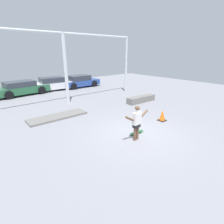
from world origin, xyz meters
name	(u,v)px	position (x,y,z in m)	size (l,w,h in m)	color
ground_plane	(138,134)	(0.00, 0.00, 0.00)	(36.00, 36.00, 0.00)	gray
skateboarder	(137,121)	(-0.50, -0.34, 0.89)	(1.41, 0.21, 1.61)	brown
skateboard	(137,132)	(0.01, 0.05, 0.06)	(0.76, 0.29, 0.08)	#338C4C
grind_box	(141,99)	(4.49, 3.67, 0.23)	(2.57, 0.63, 0.47)	slate
manual_pad	(58,117)	(-2.01, 4.63, 0.06)	(3.49, 1.08, 0.12)	slate
canopy_support_left	(18,61)	(-3.13, 7.21, 3.24)	(6.40, 0.20, 5.09)	silver
canopy_support_right	(100,59)	(3.13, 7.21, 3.24)	(6.40, 0.20, 5.09)	silver
parked_car_green	(22,88)	(-2.02, 12.30, 0.63)	(4.64, 2.18, 1.28)	#28603D
parked_car_white	(54,84)	(1.09, 12.57, 0.66)	(4.32, 2.17, 1.34)	white
parked_car_blue	(80,81)	(4.02, 12.26, 0.64)	(4.24, 1.87, 1.31)	#284793
traffic_cone	(162,115)	(2.40, 0.27, 0.31)	(0.42, 0.42, 0.64)	black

